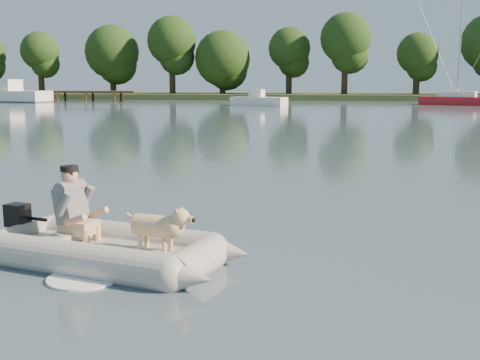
# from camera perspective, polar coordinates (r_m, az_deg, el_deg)

# --- Properties ---
(water) EXTENTS (160.00, 160.00, 0.00)m
(water) POSITION_cam_1_polar(r_m,az_deg,el_deg) (7.23, -6.18, -7.99)
(water) COLOR slate
(water) RESTS_ON ground
(shore_bank) EXTENTS (160.00, 12.00, 0.70)m
(shore_bank) POSITION_cam_1_polar(r_m,az_deg,el_deg) (68.72, 6.68, 7.85)
(shore_bank) COLOR #47512D
(shore_bank) RESTS_ON water
(dock) EXTENTS (18.00, 2.00, 1.04)m
(dock) POSITION_cam_1_polar(r_m,az_deg,el_deg) (64.92, -17.39, 7.63)
(dock) COLOR #4C331E
(dock) RESTS_ON water
(treeline) EXTENTS (75.85, 7.35, 9.27)m
(treeline) POSITION_cam_1_polar(r_m,az_deg,el_deg) (67.86, 8.00, 12.14)
(treeline) COLOR #332316
(treeline) RESTS_ON shore_bank
(dinghy) EXTENTS (4.96, 4.22, 1.22)m
(dinghy) POSITION_cam_1_polar(r_m,az_deg,el_deg) (7.29, -12.07, -3.83)
(dinghy) COLOR #9F9F9A
(dinghy) RESTS_ON water
(man) EXTENTS (0.75, 0.69, 0.94)m
(man) POSITION_cam_1_polar(r_m,az_deg,el_deg) (7.65, -15.64, -2.05)
(man) COLOR slate
(man) RESTS_ON dinghy
(dog) EXTENTS (0.86, 0.50, 0.54)m
(dog) POSITION_cam_1_polar(r_m,az_deg,el_deg) (7.03, -8.07, -4.69)
(dog) COLOR tan
(dog) RESTS_ON dinghy
(outboard_motor) EXTENTS (0.42, 0.34, 0.69)m
(outboard_motor) POSITION_cam_1_polar(r_m,az_deg,el_deg) (8.26, -20.27, -4.36)
(outboard_motor) COLOR black
(outboard_motor) RESTS_ON dinghy
(cabin_cruiser) EXTENTS (8.74, 4.46, 2.58)m
(cabin_cruiser) POSITION_cam_1_polar(r_m,az_deg,el_deg) (63.20, -21.00, 7.91)
(cabin_cruiser) COLOR white
(cabin_cruiser) RESTS_ON water
(motorboat) EXTENTS (5.06, 3.18, 2.00)m
(motorboat) POSITION_cam_1_polar(r_m,az_deg,el_deg) (50.33, 1.80, 8.07)
(motorboat) COLOR white
(motorboat) RESTS_ON water
(sailboat) EXTENTS (7.23, 4.39, 9.55)m
(sailboat) POSITION_cam_1_polar(r_m,az_deg,el_deg) (55.33, 20.25, 7.12)
(sailboat) COLOR #A1121B
(sailboat) RESTS_ON water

